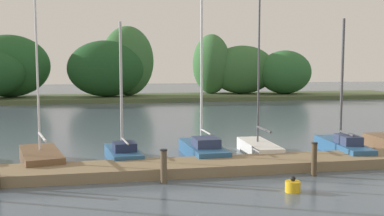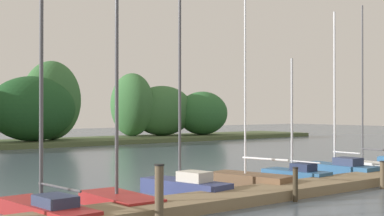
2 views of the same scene
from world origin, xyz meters
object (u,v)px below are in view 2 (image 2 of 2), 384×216
Objects in this scene: sailboat_4 at (247,179)px; sailboat_6 at (338,167)px; sailboat_1 at (44,206)px; sailboat_7 at (364,164)px; sailboat_3 at (183,184)px; mooring_piling_3 at (383,175)px; sailboat_5 at (295,173)px; mooring_piling_1 at (159,195)px; mooring_piling_2 at (295,184)px; sailboat_2 at (118,194)px.

sailboat_4 is 1.08× the size of sailboat_6.
sailboat_1 is 8.47m from sailboat_4.
sailboat_7 reaches higher than sailboat_4.
sailboat_6 is at bearing -91.81° from sailboat_1.
sailboat_3 is 7.84m from mooring_piling_3.
sailboat_5 is at bearing 94.55° from sailboat_7.
mooring_piling_1 is 1.41× the size of mooring_piling_2.
sailboat_1 is at bearing 96.60° from sailboat_2.
sailboat_1 is 6.20× the size of mooring_piling_2.
mooring_piling_3 is at bearing -168.82° from sailboat_5.
sailboat_5 is (2.96, 0.16, -0.00)m from sailboat_4.
sailboat_3 is 11.41m from sailboat_7.
sailboat_1 reaches higher than mooring_piling_1.
sailboat_4 is 1.57× the size of sailboat_5.
sailboat_5 is 3.11m from sailboat_6.
sailboat_2 is 5.19× the size of mooring_piling_1.
sailboat_1 is 8.00m from mooring_piling_2.
sailboat_4 is at bearing 27.02° from mooring_piling_1.
sailboat_1 is 1.01× the size of sailboat_3.
sailboat_6 reaches higher than mooring_piling_1.
mooring_piling_1 is 10.43m from mooring_piling_3.
sailboat_4 is 1.00× the size of sailboat_7.
mooring_piling_3 is at bearing -0.23° from mooring_piling_1.
sailboat_7 is 9.92m from mooring_piling_2.
sailboat_7 reaches higher than sailboat_5.
sailboat_5 reaches higher than mooring_piling_3.
mooring_piling_2 is 1.07× the size of mooring_piling_3.
mooring_piling_3 is (12.49, -2.62, 0.16)m from sailboat_1.
mooring_piling_3 is at bearing 148.40° from sailboat_6.
sailboat_7 is at bearing 40.14° from mooring_piling_3.
sailboat_3 is 1.34× the size of sailboat_5.
sailboat_4 is at bearing 140.84° from mooring_piling_3.
sailboat_4 is 2.96m from sailboat_5.
mooring_piling_2 is (7.62, -2.43, 0.19)m from sailboat_1.
sailboat_4 is at bearing -85.70° from sailboat_2.
sailboat_2 is at bearing 80.78° from sailboat_4.
sailboat_7 reaches higher than mooring_piling_3.
sailboat_7 is 7.72× the size of mooring_piling_3.
sailboat_4 is 7.20× the size of mooring_piling_2.
sailboat_7 is at bearing -99.27° from sailboat_3.
sailboat_2 is at bearing -89.24° from sailboat_1.
sailboat_1 is 6.62× the size of mooring_piling_3.
sailboat_5 is 4.60× the size of mooring_piling_2.
sailboat_4 is 8.46m from sailboat_7.
sailboat_7 is (2.38, 0.17, -0.03)m from sailboat_6.
sailboat_6 is at bearing 95.98° from sailboat_7.
mooring_piling_1 is (-9.34, -3.41, 0.45)m from sailboat_5.
sailboat_4 is at bearing -104.33° from sailboat_3.
sailboat_1 is at bearing 88.84° from sailboat_3.
sailboat_2 reaches higher than sailboat_6.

